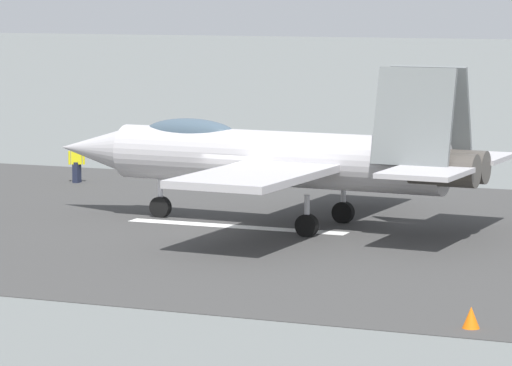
# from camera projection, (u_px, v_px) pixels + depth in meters

# --- Properties ---
(ground_plane) EXTENTS (400.00, 400.00, 0.00)m
(ground_plane) POSITION_uv_depth(u_px,v_px,m) (237.00, 227.00, 50.52)
(ground_plane) COLOR slate
(runway_strip) EXTENTS (240.00, 26.00, 0.02)m
(runway_strip) POSITION_uv_depth(u_px,v_px,m) (237.00, 227.00, 50.51)
(runway_strip) COLOR #3B3A3A
(runway_strip) RESTS_ON ground
(fighter_jet) EXTENTS (16.29, 14.19, 5.62)m
(fighter_jet) POSITION_uv_depth(u_px,v_px,m) (278.00, 157.00, 50.39)
(fighter_jet) COLOR #B1AEB1
(fighter_jet) RESTS_ON ground
(crew_person) EXTENTS (0.64, 0.44, 1.69)m
(crew_person) POSITION_uv_depth(u_px,v_px,m) (77.00, 163.00, 62.01)
(crew_person) COLOR #1E2338
(crew_person) RESTS_ON ground
(marker_cone_near) EXTENTS (0.44, 0.44, 0.55)m
(marker_cone_near) POSITION_uv_depth(u_px,v_px,m) (471.00, 318.00, 35.28)
(marker_cone_near) COLOR orange
(marker_cone_near) RESTS_ON ground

